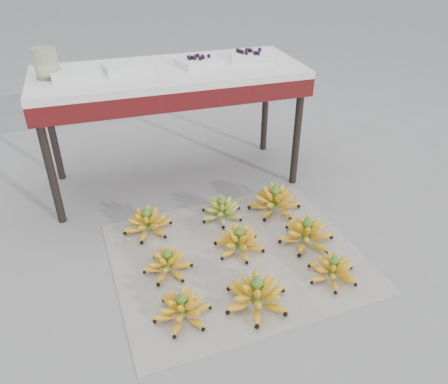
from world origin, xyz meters
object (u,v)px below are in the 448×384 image
object	(u,v)px
bunch_back_left	(148,223)
tray_left	(127,67)
bunch_front_center	(256,295)
bunch_front_right	(333,270)
bunch_front_left	(182,309)
newspaper_mat	(237,257)
bunch_back_right	(274,201)
glass_jar	(46,63)
bunch_mid_left	(168,264)
tray_far_right	(251,56)
bunch_back_center	(222,210)
tray_right	(199,61)
vendor_table	(170,83)
bunch_mid_center	(239,242)
tray_far_left	(76,73)
bunch_mid_right	(307,234)

from	to	relation	value
bunch_back_left	tray_left	bearing A→B (deg)	98.24
bunch_front_center	bunch_front_right	bearing A→B (deg)	10.69
bunch_front_left	bunch_back_left	bearing A→B (deg)	101.14
newspaper_mat	bunch_front_left	size ratio (longest dim) A/B	4.38
bunch_front_right	newspaper_mat	bearing A→B (deg)	150.11
bunch_back_right	tray_left	distance (m)	1.16
tray_left	glass_jar	world-z (taller)	glass_jar
newspaper_mat	bunch_front_left	world-z (taller)	bunch_front_left
bunch_mid_left	tray_left	xyz separation A→B (m)	(-0.01, 0.91, 0.72)
bunch_front_left	bunch_front_center	xyz separation A→B (m)	(0.33, -0.03, 0.01)
bunch_back_left	tray_left	world-z (taller)	tray_left
bunch_front_right	tray_far_right	xyz separation A→B (m)	(0.00, 1.19, 0.72)
tray_far_right	bunch_front_left	bearing A→B (deg)	-121.79
bunch_mid_left	bunch_back_right	world-z (taller)	bunch_back_right
bunch_front_right	tray_far_right	bearing A→B (deg)	96.74
newspaper_mat	tray_far_right	bearing A→B (deg)	66.41
glass_jar	bunch_front_right	bearing A→B (deg)	-45.18
bunch_front_right	bunch_back_left	size ratio (longest dim) A/B	0.85
bunch_back_center	glass_jar	world-z (taller)	glass_jar
tray_right	bunch_front_right	bearing A→B (deg)	-74.24
tray_left	tray_right	size ratio (longest dim) A/B	0.98
vendor_table	bunch_back_right	bearing A→B (deg)	-48.07
bunch_mid_center	bunch_back_center	size ratio (longest dim) A/B	1.17
bunch_front_left	tray_right	world-z (taller)	tray_right
tray_far_right	bunch_mid_center	bearing A→B (deg)	-113.15
bunch_mid_center	vendor_table	distance (m)	1.04
bunch_front_right	bunch_back_left	xyz separation A→B (m)	(-0.79, 0.65, 0.01)
bunch_front_center	glass_jar	distance (m)	1.65
bunch_mid_center	tray_far_left	distance (m)	1.28
bunch_back_left	bunch_back_right	bearing A→B (deg)	10.36
newspaper_mat	bunch_front_right	world-z (taller)	bunch_front_right
bunch_front_center	vendor_table	world-z (taller)	vendor_table
newspaper_mat	vendor_table	world-z (taller)	vendor_table
bunch_back_left	tray_right	bearing A→B (deg)	60.89
bunch_back_left	tray_far_right	size ratio (longest dim) A/B	1.09
tray_right	tray_far_right	xyz separation A→B (m)	(0.34, 0.01, 0.00)
tray_far_left	bunch_mid_right	bearing A→B (deg)	-39.86
bunch_back_left	bunch_mid_center	bearing A→B (deg)	-23.95
bunch_front_left	bunch_front_center	size ratio (longest dim) A/B	0.90
bunch_back_left	bunch_back_right	xyz separation A→B (m)	(0.76, -0.02, 0.01)
bunch_front_center	bunch_back_left	world-z (taller)	bunch_front_center
bunch_back_right	vendor_table	size ratio (longest dim) A/B	0.25
bunch_mid_left	vendor_table	size ratio (longest dim) A/B	0.18
tray_left	bunch_mid_right	bearing A→B (deg)	-50.11
vendor_table	glass_jar	distance (m)	0.69
tray_far_left	glass_jar	xyz separation A→B (m)	(-0.14, 0.03, 0.06)
tray_right	tray_left	bearing A→B (deg)	177.55
bunch_front_left	bunch_mid_center	bearing A→B (deg)	50.49
bunch_back_center	tray_left	xyz separation A→B (m)	(-0.40, 0.55, 0.72)
bunch_mid_left	bunch_mid_right	xyz separation A→B (m)	(0.76, -0.00, 0.01)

